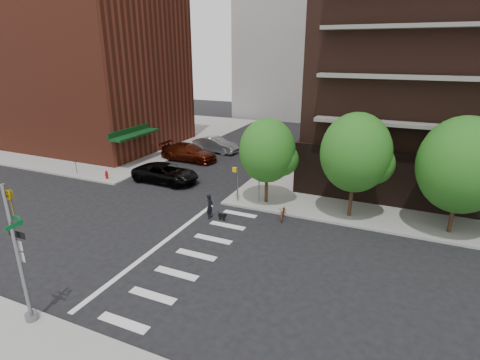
{
  "coord_description": "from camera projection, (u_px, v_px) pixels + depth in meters",
  "views": [
    {
      "loc": [
        12.62,
        -15.7,
        10.77
      ],
      "look_at": [
        3.0,
        6.0,
        2.5
      ],
      "focal_mm": 28.0,
      "sensor_mm": 36.0,
      "label": 1
    }
  ],
  "objects": [
    {
      "name": "scooter",
      "position": [
        283.0,
        212.0,
        25.11
      ],
      "size": [
        0.88,
        1.79,
        0.9
      ],
      "primitive_type": "imported",
      "rotation": [
        0.0,
        0.0,
        0.17
      ],
      "color": "maroon",
      "rests_on": "ground"
    },
    {
      "name": "fire_hydrant",
      "position": [
        107.0,
        174.0,
        32.49
      ],
      "size": [
        0.24,
        0.24,
        0.73
      ],
      "color": "#A50C0C",
      "rests_on": "sidewalk_nw"
    },
    {
      "name": "parked_car_silver",
      "position": [
        215.0,
        145.0,
        41.43
      ],
      "size": [
        2.17,
        5.26,
        1.69
      ],
      "primitive_type": "imported",
      "rotation": [
        0.0,
        0.0,
        1.5
      ],
      "color": "#929599",
      "rests_on": "ground"
    },
    {
      "name": "parked_car_maroon",
      "position": [
        189.0,
        152.0,
        38.2
      ],
      "size": [
        2.61,
        6.06,
        1.74
      ],
      "primitive_type": "imported",
      "rotation": [
        0.0,
        0.0,
        1.54
      ],
      "color": "#451207",
      "rests_on": "ground"
    },
    {
      "name": "tree_b",
      "position": [
        356.0,
        153.0,
        23.94
      ],
      "size": [
        4.5,
        4.5,
        6.65
      ],
      "color": "#301E11",
      "rests_on": "sidewalk_ne"
    },
    {
      "name": "sidewalk_nw",
      "position": [
        109.0,
        132.0,
        51.56
      ],
      "size": [
        31.0,
        33.0,
        0.15
      ],
      "primitive_type": "cube",
      "color": "gray",
      "rests_on": "ground"
    },
    {
      "name": "dog_walker",
      "position": [
        210.0,
        206.0,
        25.09
      ],
      "size": [
        0.68,
        0.5,
        1.7
      ],
      "primitive_type": "imported",
      "rotation": [
        0.0,
        0.0,
        1.73
      ],
      "color": "black",
      "rests_on": "ground"
    },
    {
      "name": "parked_car_black",
      "position": [
        166.0,
        173.0,
        31.94
      ],
      "size": [
        2.81,
        5.87,
        1.61
      ],
      "primitive_type": "imported",
      "rotation": [
        0.0,
        0.0,
        1.55
      ],
      "color": "black",
      "rests_on": "ground"
    },
    {
      "name": "tree_a",
      "position": [
        267.0,
        151.0,
        26.4
      ],
      "size": [
        4.0,
        4.0,
        5.9
      ],
      "color": "#301E11",
      "rests_on": "sidewalk_ne"
    },
    {
      "name": "parking_meter",
      "position": [
        76.0,
        165.0,
        33.7
      ],
      "size": [
        0.1,
        0.08,
        1.32
      ],
      "color": "black",
      "rests_on": "sidewalk_nw"
    },
    {
      "name": "pedestrian_signal",
      "position": [
        242.0,
        179.0,
        27.26
      ],
      "size": [
        2.18,
        0.67,
        2.6
      ],
      "color": "slate",
      "rests_on": "sidewalk_ne"
    },
    {
      "name": "traffic_signal",
      "position": [
        21.0,
        266.0,
        14.74
      ],
      "size": [
        0.9,
        0.75,
        6.0
      ],
      "color": "slate",
      "rests_on": "sidewalk_s"
    },
    {
      "name": "tree_c",
      "position": [
        462.0,
        165.0,
        21.67
      ],
      "size": [
        5.0,
        5.0,
        6.8
      ],
      "color": "#301E11",
      "rests_on": "sidewalk_ne"
    },
    {
      "name": "dog",
      "position": [
        222.0,
        216.0,
        24.91
      ],
      "size": [
        0.62,
        0.26,
        0.52
      ],
      "rotation": [
        0.0,
        0.0,
        -0.2
      ],
      "color": "black",
      "rests_on": "ground"
    },
    {
      "name": "ground",
      "position": [
        152.0,
        244.0,
        21.92
      ],
      "size": [
        120.0,
        120.0,
        0.0
      ],
      "primitive_type": "plane",
      "color": "black",
      "rests_on": "ground"
    },
    {
      "name": "midrise_nw",
      "position": [
        82.0,
        56.0,
        42.54
      ],
      "size": [
        21.4,
        15.5,
        20.0
      ],
      "color": "maroon",
      "rests_on": "sidewalk_nw"
    },
    {
      "name": "crosswalk",
      "position": [
        184.0,
        252.0,
        21.07
      ],
      "size": [
        3.85,
        13.0,
        0.01
      ],
      "color": "silver",
      "rests_on": "ground"
    }
  ]
}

